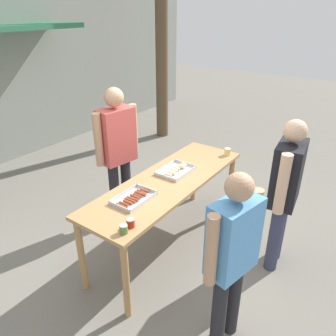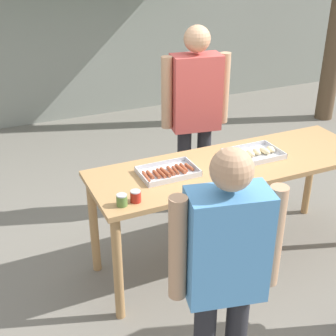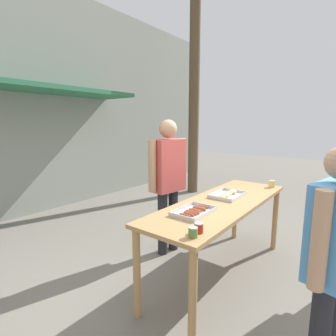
{
  "view_description": "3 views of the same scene",
  "coord_description": "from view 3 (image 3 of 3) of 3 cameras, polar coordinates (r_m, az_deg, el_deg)",
  "views": [
    {
      "loc": [
        -2.68,
        -1.9,
        2.7
      ],
      "look_at": [
        0.0,
        0.0,
        1.07
      ],
      "focal_mm": 35.0,
      "sensor_mm": 36.0,
      "label": 1
    },
    {
      "loc": [
        -1.84,
        -2.83,
        2.56
      ],
      "look_at": [
        -0.55,
        0.04,
        0.97
      ],
      "focal_mm": 50.0,
      "sensor_mm": 36.0,
      "label": 2
    },
    {
      "loc": [
        -2.66,
        -1.27,
        1.79
      ],
      "look_at": [
        0.1,
        0.86,
        1.2
      ],
      "focal_mm": 28.0,
      "sensor_mm": 36.0,
      "label": 3
    }
  ],
  "objects": [
    {
      "name": "building_facade_back",
      "position": [
        5.9,
        -26.1,
        13.24
      ],
      "size": [
        12.0,
        1.11,
        4.5
      ],
      "color": "gray",
      "rests_on": "ground"
    },
    {
      "name": "person_server_behind_table",
      "position": [
        3.55,
        -0.0,
        -1.56
      ],
      "size": [
        0.65,
        0.32,
        1.84
      ],
      "rotation": [
        0.0,
        0.0,
        -0.16
      ],
      "color": "#232328",
      "rests_on": "ground"
    },
    {
      "name": "condiment_jar_ketchup",
      "position": [
        2.18,
        6.71,
        -12.81
      ],
      "size": [
        0.07,
        0.07,
        0.08
      ],
      "color": "#B22319",
      "rests_on": "serving_table"
    },
    {
      "name": "utility_pole",
      "position": [
        6.91,
        5.73,
        18.65
      ],
      "size": [
        1.1,
        0.26,
        5.63
      ],
      "color": "brown",
      "rests_on": "ground"
    },
    {
      "name": "beer_cup",
      "position": [
        3.9,
        21.65,
        -3.23
      ],
      "size": [
        0.08,
        0.08,
        0.1
      ],
      "color": "#DBC67A",
      "rests_on": "serving_table"
    },
    {
      "name": "food_tray_buns",
      "position": [
        3.27,
        12.85,
        -5.69
      ],
      "size": [
        0.44,
        0.31,
        0.06
      ],
      "color": "silver",
      "rests_on": "serving_table"
    },
    {
      "name": "food_tray_sausages",
      "position": [
        2.62,
        5.61,
        -9.5
      ],
      "size": [
        0.44,
        0.29,
        0.04
      ],
      "color": "silver",
      "rests_on": "serving_table"
    },
    {
      "name": "person_customer_holding_hotdog",
      "position": [
        2.07,
        32.41,
        -14.84
      ],
      "size": [
        0.6,
        0.32,
        1.66
      ],
      "rotation": [
        0.0,
        0.0,
        2.92
      ],
      "color": "#232328",
      "rests_on": "ground"
    },
    {
      "name": "condiment_jar_mustard",
      "position": [
        2.1,
        5.47,
        -13.75
      ],
      "size": [
        0.07,
        0.07,
        0.08
      ],
      "color": "#567A38",
      "rests_on": "serving_table"
    },
    {
      "name": "ground_plane",
      "position": [
        3.45,
        11.2,
        -21.86
      ],
      "size": [
        24.0,
        24.0,
        0.0
      ],
      "primitive_type": "plane",
      "color": "slate"
    },
    {
      "name": "serving_table",
      "position": [
        3.1,
        11.7,
        -9.07
      ],
      "size": [
        2.31,
        0.73,
        0.92
      ],
      "color": "tan",
      "rests_on": "ground"
    }
  ]
}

